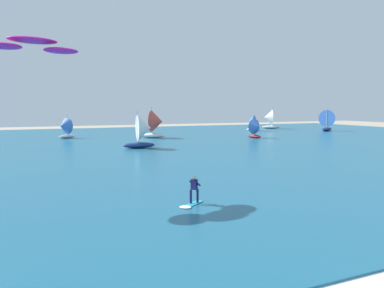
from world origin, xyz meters
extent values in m
cube|color=#1E607F|center=(0.00, 50.74, 0.05)|extent=(160.00, 90.00, 0.10)
cube|color=white|center=(-0.71, 5.91, 0.01)|extent=(104.01, 2.09, 0.01)
cube|color=#26B2CC|center=(-1.02, 15.96, 0.12)|extent=(1.40, 1.17, 0.05)
cylinder|color=#19194C|center=(-1.24, 15.95, 0.55)|extent=(0.14, 0.14, 0.80)
cylinder|color=#19194C|center=(-0.80, 15.97, 0.55)|extent=(0.14, 0.14, 0.80)
cube|color=#19194C|center=(-1.02, 15.96, 1.25)|extent=(0.39, 0.42, 0.60)
sphere|color=beige|center=(-1.02, 15.96, 1.66)|extent=(0.22, 0.22, 0.22)
cylinder|color=#19194C|center=(-1.08, 16.19, 1.30)|extent=(0.46, 0.36, 0.39)
cylinder|color=#19194C|center=(-0.83, 15.83, 1.30)|extent=(0.46, 0.36, 0.39)
ellipsoid|color=white|center=(-1.79, 15.41, 0.14)|extent=(0.89, 0.92, 0.08)
ellipsoid|color=#B21999|center=(-9.33, 21.44, 9.74)|extent=(3.13, 2.18, 0.34)
ellipsoid|color=#B21999|center=(-10.94, 21.17, 9.26)|extent=(2.37, 2.06, 0.34)
ellipsoid|color=#B21999|center=(-7.71, 21.71, 9.26)|extent=(2.37, 2.06, 0.34)
ellipsoid|color=white|center=(37.01, 68.58, 0.42)|extent=(3.10, 3.44, 0.65)
cylinder|color=silver|center=(37.11, 68.45, 2.48)|extent=(0.11, 0.11, 3.46)
cone|color=#3F72CC|center=(36.63, 69.04, 2.31)|extent=(3.21, 3.01, 2.91)
ellipsoid|color=white|center=(9.59, 59.61, 0.54)|extent=(4.82, 4.01, 0.89)
cylinder|color=silver|center=(9.41, 59.73, 3.35)|extent=(0.15, 0.15, 4.73)
cone|color=#D84C3F|center=(10.27, 59.15, 3.12)|extent=(3.95, 4.45, 3.97)
ellipsoid|color=silver|center=(46.02, 74.13, 0.53)|extent=(4.81, 3.60, 0.87)
cylinder|color=silver|center=(46.21, 74.03, 3.27)|extent=(0.14, 0.14, 4.61)
cone|color=silver|center=(45.33, 74.51, 3.04)|extent=(3.62, 4.37, 3.88)
ellipsoid|color=navy|center=(3.13, 44.66, 0.51)|extent=(4.50, 1.99, 0.82)
cylinder|color=silver|center=(2.93, 44.69, 3.09)|extent=(0.14, 0.14, 4.35)
cone|color=white|center=(3.88, 44.58, 2.88)|extent=(2.32, 3.85, 3.66)
ellipsoid|color=silver|center=(-4.91, 65.16, 0.43)|extent=(3.53, 3.05, 0.66)
cylinder|color=silver|center=(-4.78, 65.26, 2.51)|extent=(0.11, 0.11, 3.50)
cone|color=#3F72CC|center=(-5.39, 64.80, 2.33)|extent=(2.98, 3.27, 2.94)
ellipsoid|color=navy|center=(52.83, 61.62, 0.54)|extent=(4.90, 3.52, 0.88)
cylinder|color=silver|center=(52.64, 61.52, 3.32)|extent=(0.15, 0.15, 4.68)
cone|color=#3F72CC|center=(53.55, 61.98, 3.08)|extent=(3.58, 4.43, 3.93)
ellipsoid|color=maroon|center=(26.71, 52.28, 0.41)|extent=(1.69, 3.42, 0.61)
cylinder|color=silver|center=(26.68, 52.43, 2.35)|extent=(0.10, 0.10, 3.27)
cone|color=#3F72CC|center=(26.81, 51.73, 2.19)|extent=(2.96, 1.90, 2.75)
camera|label=1|loc=(-9.01, -2.51, 5.71)|focal=33.07mm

